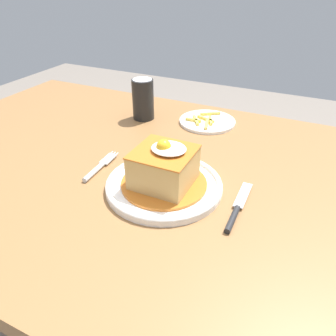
% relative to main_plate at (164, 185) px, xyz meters
% --- Properties ---
extents(dining_table, '(1.44, 0.87, 0.76)m').
position_rel_main_plate_xyz_m(dining_table, '(-0.05, 0.07, -0.11)').
color(dining_table, olive).
rests_on(dining_table, ground_plane).
extents(main_plate, '(0.25, 0.25, 0.02)m').
position_rel_main_plate_xyz_m(main_plate, '(0.00, 0.00, 0.00)').
color(main_plate, white).
rests_on(main_plate, dining_table).
extents(sandwich_meal, '(0.18, 0.18, 0.11)m').
position_rel_main_plate_xyz_m(sandwich_meal, '(0.00, 0.00, 0.04)').
color(sandwich_meal, '#C66B23').
rests_on(sandwich_meal, main_plate).
extents(fork, '(0.02, 0.14, 0.01)m').
position_rel_main_plate_xyz_m(fork, '(-0.17, 0.00, -0.00)').
color(fork, silver).
rests_on(fork, dining_table).
extents(knife, '(0.02, 0.17, 0.01)m').
position_rel_main_plate_xyz_m(knife, '(0.16, -0.02, -0.00)').
color(knife, '#262628').
rests_on(knife, dining_table).
extents(soda_can, '(0.07, 0.07, 0.12)m').
position_rel_main_plate_xyz_m(soda_can, '(-0.22, 0.31, 0.05)').
color(soda_can, black).
rests_on(soda_can, dining_table).
extents(side_plate_fries, '(0.17, 0.17, 0.02)m').
position_rel_main_plate_xyz_m(side_plate_fries, '(-0.03, 0.36, -0.00)').
color(side_plate_fries, white).
rests_on(side_plate_fries, dining_table).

